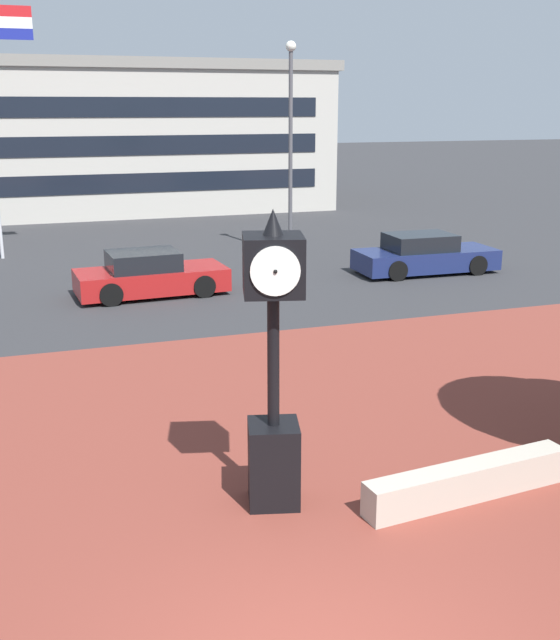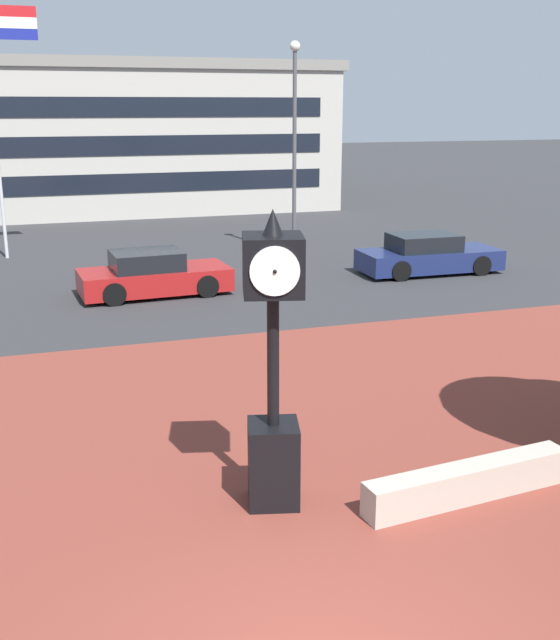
{
  "view_description": "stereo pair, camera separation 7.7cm",
  "coord_description": "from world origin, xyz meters",
  "px_view_note": "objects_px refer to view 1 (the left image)",
  "views": [
    {
      "loc": [
        -2.3,
        -5.56,
        5.26
      ],
      "look_at": [
        0.87,
        3.84,
        2.49
      ],
      "focal_mm": 43.2,
      "sensor_mm": 36.0,
      "label": 1
    },
    {
      "loc": [
        -2.23,
        -5.58,
        5.26
      ],
      "look_at": [
        0.87,
        3.84,
        2.49
      ],
      "focal_mm": 43.2,
      "sensor_mm": 36.0,
      "label": 2
    }
  ],
  "objects_px": {
    "street_clock": "(273,372)",
    "civic_building": "(80,135)",
    "street_lamp_post": "(291,130)",
    "car_street_near": "(150,276)",
    "car_street_far": "(424,255)"
  },
  "relations": [
    {
      "from": "street_clock",
      "to": "car_street_near",
      "type": "xyz_separation_m",
      "value": [
        0.38,
        12.51,
        -1.33
      ]
    },
    {
      "from": "street_lamp_post",
      "to": "civic_building",
      "type": "bearing_deg",
      "value": 108.07
    },
    {
      "from": "street_clock",
      "to": "car_street_far",
      "type": "bearing_deg",
      "value": 68.04
    },
    {
      "from": "car_street_near",
      "to": "civic_building",
      "type": "height_order",
      "value": "civic_building"
    },
    {
      "from": "street_clock",
      "to": "civic_building",
      "type": "relative_size",
      "value": 0.16
    },
    {
      "from": "street_lamp_post",
      "to": "car_street_near",
      "type": "bearing_deg",
      "value": -142.85
    },
    {
      "from": "car_street_near",
      "to": "street_lamp_post",
      "type": "distance_m",
      "value": 8.26
    },
    {
      "from": "car_street_far",
      "to": "civic_building",
      "type": "relative_size",
      "value": 0.18
    },
    {
      "from": "street_clock",
      "to": "car_street_near",
      "type": "height_order",
      "value": "street_clock"
    },
    {
      "from": "civic_building",
      "to": "car_street_far",
      "type": "bearing_deg",
      "value": -67.88
    },
    {
      "from": "car_street_far",
      "to": "civic_building",
      "type": "bearing_deg",
      "value": -156.67
    },
    {
      "from": "street_lamp_post",
      "to": "car_street_far",
      "type": "bearing_deg",
      "value": -53.34
    },
    {
      "from": "civic_building",
      "to": "street_lamp_post",
      "type": "distance_m",
      "value": 18.6
    },
    {
      "from": "street_clock",
      "to": "car_street_far",
      "type": "xyz_separation_m",
      "value": [
        9.32,
        12.71,
        -1.33
      ]
    },
    {
      "from": "civic_building",
      "to": "street_lamp_post",
      "type": "bearing_deg",
      "value": -71.93
    }
  ]
}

